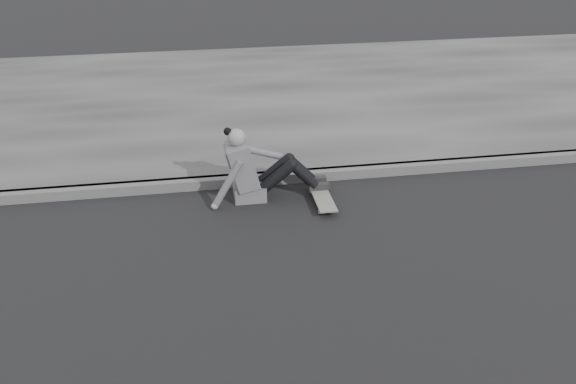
# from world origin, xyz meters

# --- Properties ---
(ground) EXTENTS (80.00, 80.00, 0.00)m
(ground) POSITION_xyz_m (0.00, 0.00, 0.00)
(ground) COLOR black
(ground) RESTS_ON ground
(curb) EXTENTS (24.00, 0.16, 0.12)m
(curb) POSITION_xyz_m (0.00, 2.58, 0.06)
(curb) COLOR #555555
(curb) RESTS_ON ground
(sidewalk) EXTENTS (24.00, 6.00, 0.12)m
(sidewalk) POSITION_xyz_m (0.00, 5.60, 0.06)
(sidewalk) COLOR #3E3E3E
(sidewalk) RESTS_ON ground
(skateboard) EXTENTS (0.20, 0.78, 0.09)m
(skateboard) POSITION_xyz_m (0.63, 1.98, 0.07)
(skateboard) COLOR #979792
(skateboard) RESTS_ON ground
(seated_woman) EXTENTS (1.38, 0.46, 0.88)m
(seated_woman) POSITION_xyz_m (-0.10, 2.22, 0.36)
(seated_woman) COLOR #5B5B5D
(seated_woman) RESTS_ON ground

